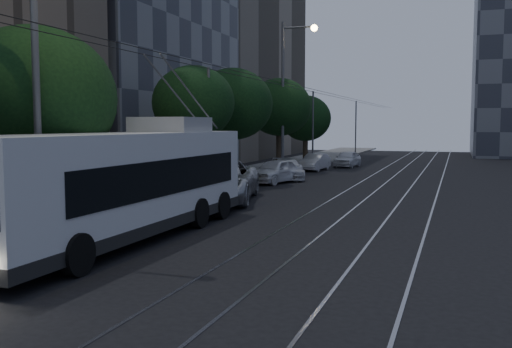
{
  "coord_description": "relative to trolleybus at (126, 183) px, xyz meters",
  "views": [
    {
      "loc": [
        5.61,
        -14.19,
        3.4
      ],
      "look_at": [
        -0.87,
        4.06,
        1.7
      ],
      "focal_mm": 40.0,
      "sensor_mm": 36.0,
      "label": 1
    }
  ],
  "objects": [
    {
      "name": "ground",
      "position": [
        3.55,
        -0.21,
        -1.68
      ],
      "size": [
        120.0,
        120.0,
        0.0
      ],
      "primitive_type": "plane",
      "color": "black",
      "rests_on": "ground"
    },
    {
      "name": "sidewalk",
      "position": [
        -3.95,
        19.79,
        -1.6
      ],
      "size": [
        5.0,
        90.0,
        0.15
      ],
      "primitive_type": "cube",
      "color": "slate",
      "rests_on": "ground"
    },
    {
      "name": "tram_rails",
      "position": [
        6.05,
        19.79,
        -1.67
      ],
      "size": [
        4.52,
        90.0,
        0.02
      ],
      "color": "gray",
      "rests_on": "ground"
    },
    {
      "name": "overhead_wires",
      "position": [
        -1.43,
        19.79,
        1.79
      ],
      "size": [
        2.23,
        90.0,
        6.0
      ],
      "color": "black",
      "rests_on": "ground"
    },
    {
      "name": "trolleybus",
      "position": [
        0.0,
        0.0,
        0.0
      ],
      "size": [
        2.7,
        12.24,
        5.63
      ],
      "rotation": [
        0.0,
        0.0,
        -0.0
      ],
      "color": "silver",
      "rests_on": "ground"
    },
    {
      "name": "pickup_silver",
      "position": [
        -0.75,
        8.58,
        -0.76
      ],
      "size": [
        4.53,
        7.12,
        1.83
      ],
      "primitive_type": "imported",
      "rotation": [
        0.0,
        0.0,
        0.24
      ],
      "color": "#B6B8BF",
      "rests_on": "ground"
    },
    {
      "name": "car_white_a",
      "position": [
        -0.75,
        16.93,
        -0.97
      ],
      "size": [
        2.68,
        4.41,
        1.4
      ],
      "primitive_type": "imported",
      "rotation": [
        0.0,
        0.0,
        -0.27
      ],
      "color": "white",
      "rests_on": "ground"
    },
    {
      "name": "car_white_b",
      "position": [
        -0.75,
        19.29,
        -1.04
      ],
      "size": [
        3.3,
        4.69,
        1.26
      ],
      "primitive_type": "imported",
      "rotation": [
        0.0,
        0.0,
        0.39
      ],
      "color": "silver",
      "rests_on": "ground"
    },
    {
      "name": "car_white_c",
      "position": [
        -0.75,
        26.49,
        -1.06
      ],
      "size": [
        1.6,
        3.84,
        1.23
      ],
      "primitive_type": "imported",
      "rotation": [
        0.0,
        0.0,
        -0.08
      ],
      "color": "silver",
      "rests_on": "ground"
    },
    {
      "name": "car_white_d",
      "position": [
        0.85,
        30.78,
        -1.03
      ],
      "size": [
        1.84,
        3.93,
        1.3
      ],
      "primitive_type": "imported",
      "rotation": [
        0.0,
        0.0,
        -0.08
      ],
      "color": "white",
      "rests_on": "ground"
    },
    {
      "name": "tree_1",
      "position": [
        -3.45,
        0.32,
        2.51
      ],
      "size": [
        5.06,
        5.06,
        6.48
      ],
      "color": "#2D2219",
      "rests_on": "ground"
    },
    {
      "name": "tree_2",
      "position": [
        -2.95,
        10.69,
        2.72
      ],
      "size": [
        4.0,
        4.0,
        6.23
      ],
      "color": "#2D2219",
      "rests_on": "ground"
    },
    {
      "name": "tree_3",
      "position": [
        -2.95,
        15.79,
        2.84
      ],
      "size": [
        4.51,
        4.51,
        6.57
      ],
      "color": "#2D2219",
      "rests_on": "ground"
    },
    {
      "name": "tree_4",
      "position": [
        -2.95,
        24.67,
        2.92
      ],
      "size": [
        4.57,
        4.57,
        6.67
      ],
      "color": "#2D2219",
      "rests_on": "ground"
    },
    {
      "name": "tree_5",
      "position": [
        -3.45,
        34.01,
        2.23
      ],
      "size": [
        4.42,
        4.42,
        5.91
      ],
      "color": "#2D2219",
      "rests_on": "ground"
    },
    {
      "name": "streetlamp_far",
      "position": [
        -1.84,
        23.19,
        4.5
      ],
      "size": [
        2.48,
        0.44,
        10.29
      ],
      "color": "#5A5A5D",
      "rests_on": "ground"
    }
  ]
}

